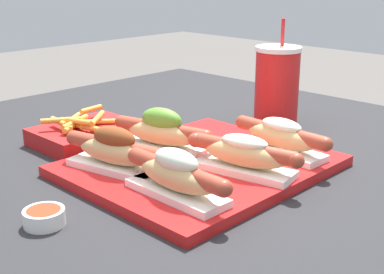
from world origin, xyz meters
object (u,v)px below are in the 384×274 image
hot_dog_0 (176,175)px  hot_dog_4 (162,132)px  hot_dog_3 (115,150)px  sauce_bowl (44,216)px  hot_dog_2 (281,137)px  fries_basket (86,133)px  hot_dog_1 (243,155)px  serving_tray (200,166)px  drink_cup (277,86)px

hot_dog_0 → hot_dog_4: 0.21m
hot_dog_3 → sauce_bowl: hot_dog_3 is taller
hot_dog_0 → hot_dog_3: (0.00, 0.15, 0.00)m
hot_dog_2 → fries_basket: bearing=116.9°
hot_dog_1 → fries_basket: 0.37m
hot_dog_3 → fries_basket: hot_dog_3 is taller
hot_dog_0 → sauce_bowl: 0.20m
hot_dog_2 → hot_dog_3: (-0.26, 0.15, 0.00)m
serving_tray → fries_basket: 0.28m
hot_dog_3 → hot_dog_4: 0.13m
hot_dog_1 → fries_basket: hot_dog_1 is taller
serving_tray → hot_dog_1: size_ratio=2.05×
hot_dog_1 → drink_cup: drink_cup is taller
serving_tray → drink_cup: (0.34, 0.08, 0.08)m
serving_tray → hot_dog_3: 0.16m
fries_basket → hot_dog_0: bearing=-103.4°
hot_dog_0 → hot_dog_4: (0.13, 0.17, 0.00)m
hot_dog_3 → hot_dog_2: bearing=-30.0°
hot_dog_1 → hot_dog_3: 0.21m
hot_dog_1 → hot_dog_2: 0.12m
hot_dog_0 → fries_basket: (0.08, 0.36, -0.03)m
hot_dog_2 → sauce_bowl: hot_dog_2 is taller
hot_dog_1 → drink_cup: bearing=27.5°
hot_dog_0 → hot_dog_3: 0.15m
hot_dog_2 → hot_dog_3: hot_dog_3 is taller
hot_dog_4 → hot_dog_3: bearing=-171.3°
hot_dog_4 → sauce_bowl: size_ratio=3.54×
hot_dog_2 → hot_dog_4: 0.22m
serving_tray → hot_dog_2: bearing=-31.2°
hot_dog_1 → hot_dog_3: bearing=130.4°
sauce_bowl → hot_dog_2: bearing=-11.7°
hot_dog_0 → sauce_bowl: (-0.17, 0.09, -0.04)m
serving_tray → fries_basket: (-0.05, 0.28, 0.01)m
hot_dog_3 → serving_tray: bearing=-28.7°
drink_cup → serving_tray: bearing=-166.5°
hot_dog_4 → sauce_bowl: 0.31m
hot_dog_2 → drink_cup: drink_cup is taller
hot_dog_4 → fries_basket: hot_dog_4 is taller
hot_dog_1 → hot_dog_2: size_ratio=0.98×
drink_cup → fries_basket: (-0.39, 0.20, -0.07)m
hot_dog_2 → hot_dog_4: size_ratio=1.03×
hot_dog_2 → serving_tray: bearing=148.8°
sauce_bowl → fries_basket: 0.37m
hot_dog_3 → sauce_bowl: 0.19m
hot_dog_1 → drink_cup: size_ratio=0.88×
drink_cup → fries_basket: size_ratio=1.17×
hot_dog_0 → hot_dog_4: size_ratio=1.03×
fries_basket → drink_cup: bearing=-26.8°
hot_dog_2 → hot_dog_3: bearing=150.0°
hot_dog_4 → hot_dog_0: bearing=-126.8°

